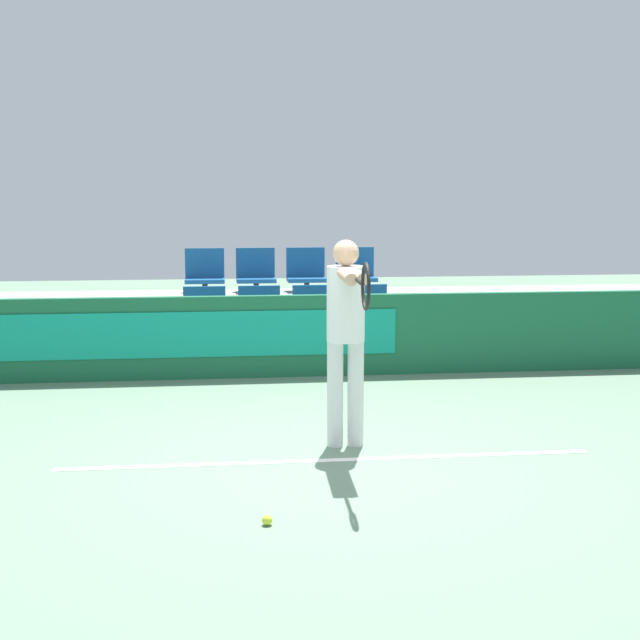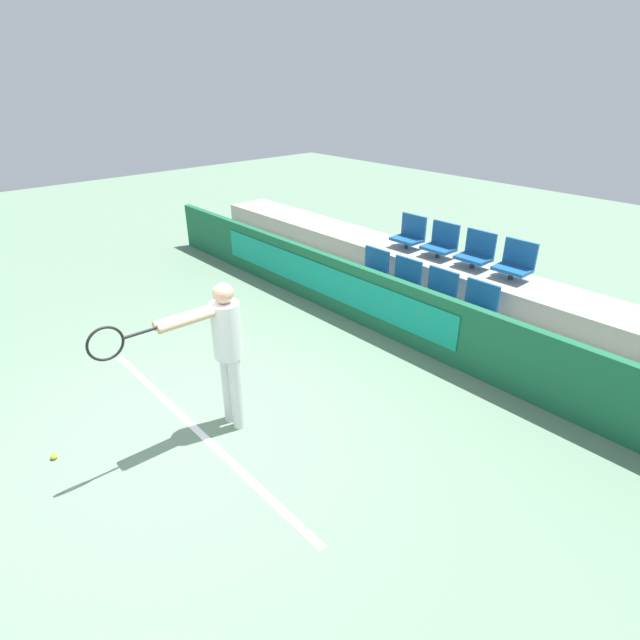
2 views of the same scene
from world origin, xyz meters
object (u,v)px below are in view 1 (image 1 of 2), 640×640
stadium_chair_0 (205,313)px  stadium_chair_5 (256,273)px  stadium_chair_4 (205,273)px  stadium_chair_3 (368,311)px  stadium_chair_2 (314,312)px  stadium_chair_6 (306,272)px  stadium_chair_1 (260,313)px  tennis_player (347,322)px  stadium_chair_7 (356,272)px  tennis_ball (267,520)px

stadium_chair_0 → stadium_chair_5: bearing=54.5°
stadium_chair_4 → stadium_chair_5: 0.64m
stadium_chair_4 → stadium_chair_3: bearing=-25.0°
stadium_chair_2 → stadium_chair_4: size_ratio=1.00×
stadium_chair_3 → stadium_chair_6: (-0.64, 0.90, 0.39)m
stadium_chair_1 → tennis_player: (0.51, -3.54, 0.38)m
stadium_chair_0 → stadium_chair_7: 2.17m
stadium_chair_6 → tennis_ball: (-0.87, -6.05, -1.00)m
stadium_chair_1 → tennis_ball: stadium_chair_1 is taller
stadium_chair_0 → stadium_chair_3: bearing=0.0°
stadium_chair_0 → stadium_chair_4: 0.98m
stadium_chair_2 → stadium_chair_5: size_ratio=1.00×
stadium_chair_3 → tennis_ball: bearing=-106.4°
stadium_chair_3 → tennis_ball: size_ratio=8.37×
stadium_chair_5 → tennis_ball: size_ratio=8.37×
stadium_chair_1 → tennis_player: tennis_player is taller
stadium_chair_0 → stadium_chair_3: 1.93m
stadium_chair_0 → stadium_chair_7: (1.93, 0.90, 0.39)m
stadium_chair_5 → stadium_chair_6: size_ratio=1.00×
stadium_chair_0 → stadium_chair_3: size_ratio=1.00×
stadium_chair_0 → stadium_chair_2: same height
stadium_chair_1 → stadium_chair_2: bearing=0.0°
stadium_chair_0 → stadium_chair_1: bearing=0.0°
stadium_chair_4 → stadium_chair_5: bearing=0.0°
stadium_chair_2 → tennis_ball: (-0.87, -5.15, -0.60)m
stadium_chair_3 → stadium_chair_4: 2.17m
stadium_chair_1 → stadium_chair_7: bearing=35.0°
stadium_chair_4 → stadium_chair_7: size_ratio=1.00×
stadium_chair_6 → stadium_chair_2: bearing=-90.0°
stadium_chair_6 → tennis_player: size_ratio=0.33×
stadium_chair_4 → stadium_chair_6: same height
stadium_chair_0 → stadium_chair_4: (0.00, 0.90, 0.39)m
stadium_chair_7 → tennis_player: size_ratio=0.33×
stadium_chair_0 → tennis_ball: stadium_chair_0 is taller
stadium_chair_1 → stadium_chair_0: bearing=180.0°
stadium_chair_6 → tennis_player: bearing=-91.8°
stadium_chair_5 → stadium_chair_7: 1.29m
tennis_ball → tennis_player: bearing=65.6°
stadium_chair_1 → stadium_chair_4: bearing=125.5°
stadium_chair_0 → tennis_ball: size_ratio=8.37×
stadium_chair_1 → stadium_chair_5: (0.00, 0.90, 0.39)m
stadium_chair_2 → stadium_chair_5: (-0.64, 0.90, 0.39)m
stadium_chair_1 → tennis_player: bearing=-81.9°
stadium_chair_6 → stadium_chair_4: bearing=180.0°
stadium_chair_7 → tennis_player: bearing=-100.0°
tennis_player → stadium_chair_7: bearing=81.9°
stadium_chair_3 → stadium_chair_4: stadium_chair_4 is taller
stadium_chair_5 → tennis_player: bearing=-83.5°
stadium_chair_5 → tennis_ball: 6.14m
stadium_chair_6 → tennis_ball: bearing=-98.2°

